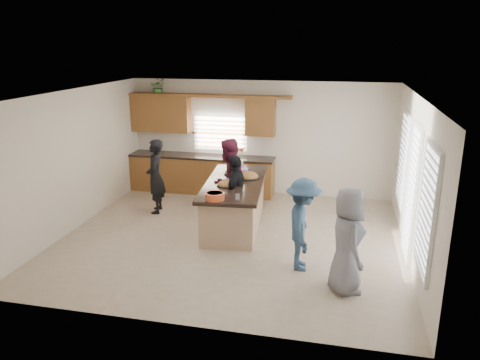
% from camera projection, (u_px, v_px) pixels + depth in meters
% --- Properties ---
extents(floor, '(6.50, 6.50, 0.00)m').
position_uv_depth(floor, '(232.00, 238.00, 9.16)').
color(floor, '#C7AD94').
rests_on(floor, ground).
extents(room_shell, '(6.52, 6.02, 2.81)m').
position_uv_depth(room_shell, '(231.00, 143.00, 8.61)').
color(room_shell, silver).
rests_on(room_shell, ground).
extents(back_cabinetry, '(4.08, 0.66, 2.46)m').
position_uv_depth(back_cabinetry, '(200.00, 157.00, 11.76)').
color(back_cabinetry, brown).
rests_on(back_cabinetry, ground).
extents(right_wall_glazing, '(0.06, 4.00, 2.25)m').
position_uv_depth(right_wall_glazing, '(413.00, 185.00, 7.98)').
color(right_wall_glazing, white).
rests_on(right_wall_glazing, ground).
extents(island, '(1.39, 2.79, 0.95)m').
position_uv_depth(island, '(235.00, 205.00, 9.66)').
color(island, tan).
rests_on(island, ground).
extents(platter_front, '(0.41, 0.41, 0.17)m').
position_uv_depth(platter_front, '(227.00, 184.00, 9.25)').
color(platter_front, black).
rests_on(platter_front, island).
extents(platter_mid, '(0.48, 0.48, 0.20)m').
position_uv_depth(platter_mid, '(248.00, 176.00, 9.79)').
color(platter_mid, black).
rests_on(platter_mid, island).
extents(platter_back, '(0.35, 0.35, 0.14)m').
position_uv_depth(platter_back, '(232.00, 173.00, 10.07)').
color(platter_back, black).
rests_on(platter_back, island).
extents(salad_bowl, '(0.35, 0.35, 0.13)m').
position_uv_depth(salad_bowl, '(215.00, 196.00, 8.42)').
color(salad_bowl, '#DB5428').
rests_on(salad_bowl, island).
extents(clear_cup, '(0.08, 0.08, 0.11)m').
position_uv_depth(clear_cup, '(237.00, 197.00, 8.41)').
color(clear_cup, white).
rests_on(clear_cup, island).
extents(plate_stack, '(0.23, 0.23, 0.05)m').
position_uv_depth(plate_stack, '(243.00, 170.00, 10.31)').
color(plate_stack, '#CC97DC').
rests_on(plate_stack, island).
extents(flower_vase, '(0.14, 0.14, 0.44)m').
position_uv_depth(flower_vase, '(241.00, 157.00, 10.54)').
color(flower_vase, silver).
rests_on(flower_vase, island).
extents(potted_plant, '(0.45, 0.41, 0.42)m').
position_uv_depth(potted_plant, '(158.00, 87.00, 11.58)').
color(potted_plant, '#427930').
rests_on(potted_plant, back_cabinetry).
extents(woman_left_back, '(0.54, 0.69, 1.66)m').
position_uv_depth(woman_left_back, '(156.00, 176.00, 10.33)').
color(woman_left_back, black).
rests_on(woman_left_back, ground).
extents(woman_left_mid, '(0.93, 1.05, 1.79)m').
position_uv_depth(woman_left_mid, '(228.00, 181.00, 9.79)').
color(woman_left_mid, maroon).
rests_on(woman_left_mid, ground).
extents(woman_left_front, '(0.44, 0.93, 1.55)m').
position_uv_depth(woman_left_front, '(236.00, 193.00, 9.39)').
color(woman_left_front, black).
rests_on(woman_left_front, ground).
extents(woman_right_back, '(0.68, 1.07, 1.57)m').
position_uv_depth(woman_right_back, '(303.00, 224.00, 7.73)').
color(woman_right_back, '#314E6C').
rests_on(woman_right_back, ground).
extents(woman_right_front, '(0.74, 0.92, 1.65)m').
position_uv_depth(woman_right_front, '(347.00, 241.00, 7.02)').
color(woman_right_front, slate).
rests_on(woman_right_front, ground).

